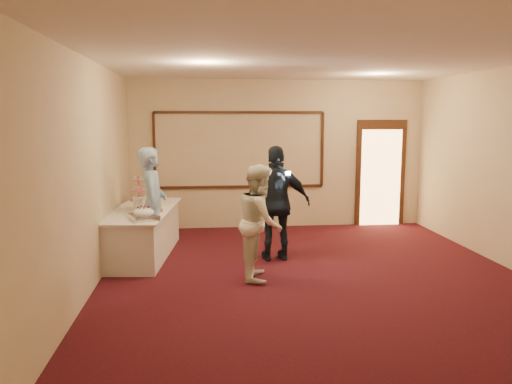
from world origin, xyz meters
TOP-DOWN VIEW (x-y plane):
  - floor at (0.00, 0.00)m, footprint 7.00×7.00m
  - room_walls at (0.00, 0.00)m, footprint 6.04×7.04m
  - wall_molding at (-0.80, 3.47)m, footprint 3.45×0.04m
  - doorway at (2.15, 3.45)m, footprint 1.05×0.07m
  - buffet_table at (-2.54, 1.52)m, footprint 1.17×2.46m
  - pavlova_tray at (-2.41, 0.68)m, footprint 0.50×0.55m
  - cupcake_stand at (-2.70, 2.44)m, footprint 0.33×0.33m
  - plate_stack_a at (-2.59, 1.61)m, footprint 0.21×0.21m
  - plate_stack_b at (-2.38, 1.87)m, footprint 0.19×0.19m
  - tart at (-2.29, 1.22)m, footprint 0.25×0.25m
  - man at (-2.33, 1.18)m, footprint 0.46×0.67m
  - woman at (-0.76, 0.18)m, footprint 0.70×0.85m
  - guest at (-0.40, 1.06)m, footprint 1.08×0.49m
  - camera_flash at (-0.25, 0.93)m, footprint 0.08×0.05m

SIDE VIEW (x-z plane):
  - floor at x=0.00m, z-range 0.00..0.00m
  - buffet_table at x=-2.54m, z-range 0.00..0.77m
  - tart at x=-2.29m, z-range 0.77..0.82m
  - woman at x=-0.76m, z-range 0.00..1.61m
  - pavlova_tray at x=-2.41m, z-range 0.76..0.94m
  - plate_stack_b at x=-2.38m, z-range 0.77..0.93m
  - plate_stack_a at x=-2.59m, z-range 0.77..0.95m
  - man at x=-2.33m, z-range 0.00..1.80m
  - guest at x=-0.40m, z-range 0.00..1.81m
  - cupcake_stand at x=-2.70m, z-range 0.70..1.19m
  - doorway at x=2.15m, z-range -0.02..2.18m
  - camera_flash at x=-0.25m, z-range 1.37..1.42m
  - wall_molding at x=-0.80m, z-range 0.83..2.38m
  - room_walls at x=0.00m, z-range 0.52..3.54m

